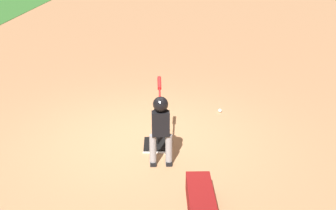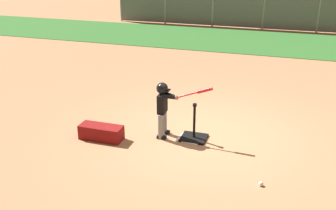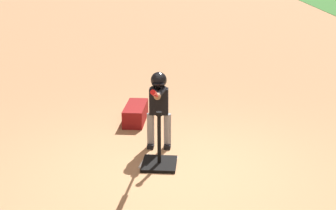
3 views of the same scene
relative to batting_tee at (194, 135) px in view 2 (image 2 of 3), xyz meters
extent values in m
plane|color=#AD7F56|center=(0.23, 0.22, -0.09)|extent=(90.00, 90.00, 0.00)
cube|color=#33702D|center=(0.23, 8.84, -0.08)|extent=(56.00, 4.20, 0.02)
cylinder|color=#9E9EA3|center=(-6.68, 11.49, 0.84)|extent=(0.08, 0.08, 1.85)
cylinder|color=#9E9EA3|center=(-4.37, 11.49, 0.84)|extent=(0.08, 0.08, 1.85)
cylinder|color=#9E9EA3|center=(-2.07, 11.49, 0.84)|extent=(0.08, 0.08, 1.85)
cylinder|color=#9E9EA3|center=(0.23, 11.49, 0.84)|extent=(0.08, 0.08, 1.85)
cylinder|color=#9E9EA3|center=(2.53, 11.49, 0.84)|extent=(0.08, 0.08, 1.85)
cube|color=slate|center=(0.23, 11.49, 0.84)|extent=(13.81, 0.02, 1.78)
cube|color=white|center=(-0.07, -0.02, -0.08)|extent=(0.49, 0.49, 0.02)
cube|color=black|center=(0.00, 0.00, -0.07)|extent=(0.49, 0.44, 0.04)
cylinder|color=black|center=(0.00, 0.00, 0.27)|extent=(0.05, 0.05, 0.64)
cylinder|color=black|center=(0.00, 0.00, 0.62)|extent=(0.08, 0.08, 0.05)
cylinder|color=gray|center=(-0.62, 0.06, 0.16)|extent=(0.11, 0.11, 0.50)
cube|color=black|center=(-0.60, 0.06, -0.06)|extent=(0.18, 0.09, 0.06)
cylinder|color=gray|center=(-0.62, -0.18, 0.16)|extent=(0.11, 0.11, 0.50)
cube|color=black|center=(-0.60, -0.18, -0.06)|extent=(0.18, 0.09, 0.06)
cube|color=black|center=(-0.62, -0.06, 0.60)|extent=(0.15, 0.26, 0.37)
sphere|color=#936B4C|center=(-0.62, -0.06, 0.89)|extent=(0.19, 0.19, 0.19)
sphere|color=black|center=(-0.62, -0.06, 0.90)|extent=(0.22, 0.22, 0.22)
cube|color=black|center=(-0.53, -0.06, 0.87)|extent=(0.12, 0.17, 0.01)
cylinder|color=black|center=(-0.48, -0.02, 0.76)|extent=(0.31, 0.15, 0.11)
cylinder|color=black|center=(-0.48, -0.10, 0.76)|extent=(0.31, 0.16, 0.11)
sphere|color=#936B4C|center=(-0.34, -0.05, 0.75)|extent=(0.09, 0.09, 0.09)
cylinder|color=red|center=(-0.02, -0.05, 0.87)|extent=(0.67, 0.05, 0.27)
cylinder|color=red|center=(0.19, -0.04, 0.95)|extent=(0.30, 0.07, 0.16)
cylinder|color=black|center=(-0.36, -0.06, 0.74)|extent=(0.03, 0.05, 0.05)
sphere|color=white|center=(1.39, -1.25, -0.05)|extent=(0.07, 0.07, 0.07)
cube|color=gray|center=(-5.31, 14.13, 0.21)|extent=(2.77, 0.50, 0.04)
cube|color=gray|center=(-5.33, 14.37, -0.05)|extent=(2.78, 0.56, 0.04)
cube|color=gray|center=(-5.25, 13.54, 0.51)|extent=(2.77, 0.50, 0.04)
cube|color=gray|center=(-5.27, 13.78, 0.25)|extent=(2.78, 0.56, 0.04)
cube|color=gray|center=(-5.18, 12.95, 0.80)|extent=(2.77, 0.50, 0.04)
cube|color=gray|center=(-5.21, 13.19, 0.55)|extent=(2.78, 0.56, 0.04)
cylinder|color=gray|center=(-4.07, 14.50, 0.07)|extent=(0.06, 0.06, 0.32)
cylinder|color=gray|center=(-3.92, 13.08, 0.37)|extent=(0.06, 0.06, 0.91)
cylinder|color=gray|center=(-3.99, 13.79, 0.53)|extent=(0.20, 1.44, 0.64)
cylinder|color=gray|center=(-6.59, 14.24, 0.07)|extent=(0.06, 0.06, 0.32)
cylinder|color=gray|center=(-6.45, 12.82, 0.37)|extent=(0.06, 0.06, 0.91)
cylinder|color=gray|center=(-6.52, 13.53, 0.53)|extent=(0.20, 1.44, 0.64)
cube|color=gray|center=(0.67, 14.14, 0.25)|extent=(3.48, 0.30, 0.04)
cube|color=gray|center=(0.66, 14.41, -0.05)|extent=(3.48, 0.36, 0.04)
cube|color=gray|center=(0.68, 13.47, 0.59)|extent=(3.48, 0.30, 0.04)
cube|color=gray|center=(0.68, 13.74, 0.29)|extent=(3.48, 0.36, 0.04)
cube|color=gray|center=(0.70, 12.79, 0.93)|extent=(3.48, 0.30, 0.04)
cube|color=gray|center=(0.69, 13.06, 0.63)|extent=(3.48, 0.36, 0.04)
cube|color=gray|center=(0.71, 12.38, 0.97)|extent=(3.48, 0.36, 0.04)
cylinder|color=gray|center=(2.26, 14.45, 0.09)|extent=(0.06, 0.06, 0.36)
cylinder|color=gray|center=(2.31, 12.15, 0.60)|extent=(0.06, 0.06, 1.38)
cylinder|color=gray|center=(2.28, 13.30, 0.78)|extent=(0.10, 2.32, 1.06)
cylinder|color=gray|center=(-0.94, 14.37, 0.09)|extent=(0.06, 0.06, 0.36)
cylinder|color=gray|center=(-0.88, 12.08, 0.60)|extent=(0.06, 0.06, 1.38)
cylinder|color=gray|center=(-0.91, 13.22, 0.78)|extent=(0.10, 2.32, 1.06)
cube|color=maroon|center=(-1.70, -0.55, 0.05)|extent=(0.84, 0.32, 0.28)
camera|label=1|loc=(-5.82, -0.07, 2.98)|focal=42.00mm
camera|label=2|loc=(1.61, -6.63, 3.37)|focal=42.00mm
camera|label=3|loc=(5.56, 0.54, 2.48)|focal=50.00mm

